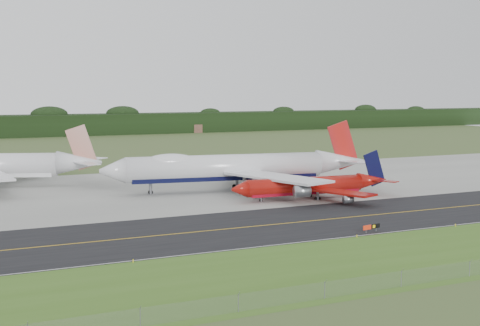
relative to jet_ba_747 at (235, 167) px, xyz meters
name	(u,v)px	position (x,y,z in m)	size (l,w,h in m)	color
ground	(273,220)	(-9.41, -39.16, -6.13)	(600.00, 600.00, 0.00)	#3B4922
grass_verge	(379,260)	(-9.41, -74.16, -6.12)	(400.00, 30.00, 0.01)	#3A5F1B
taxiway	(283,224)	(-9.41, -43.16, -6.12)	(400.00, 32.00, 0.02)	black
apron	(185,187)	(-9.41, 11.84, -6.12)	(400.00, 78.00, 0.01)	gray
taxiway_centreline	(283,224)	(-9.41, -43.16, -6.10)	(400.00, 0.40, 0.00)	#C69512
taxiway_edge_line	(325,239)	(-9.41, -58.66, -6.10)	(400.00, 0.25, 0.00)	silver
perimeter_fence	(436,274)	(-9.41, -87.16, -5.03)	(320.00, 0.10, 320.00)	slate
horizon_treeline	(49,126)	(-9.41, 234.61, -0.66)	(700.00, 25.00, 12.00)	black
jet_ba_747	(235,167)	(0.00, 0.00, 0.00)	(71.53, 58.67, 18.00)	silver
jet_red_737	(313,186)	(11.98, -19.31, -3.01)	(41.77, 34.01, 11.28)	#96110A
taxiway_sign	(371,227)	(1.63, -57.14, -5.10)	(4.31, 1.06, 1.45)	slate
edge_marker_left	(133,261)	(-44.38, -59.66, -5.88)	(0.16, 0.16, 0.50)	yellow
edge_marker_center	(357,236)	(-3.33, -59.66, -5.88)	(0.16, 0.16, 0.50)	yellow
edge_marker_right	(456,225)	(19.52, -59.66, -5.88)	(0.16, 0.16, 0.50)	yellow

